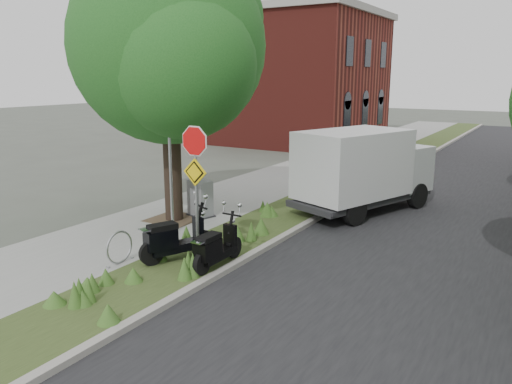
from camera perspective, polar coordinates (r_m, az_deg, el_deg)
ground at (r=10.70m, az=-2.59°, el=-10.46°), size 120.00×120.00×0.00m
sidewalk_near at (r=21.00m, az=3.05°, el=1.54°), size 3.50×60.00×0.12m
verge at (r=19.87m, az=10.03°, el=0.68°), size 2.00×60.00×0.12m
kerb_near at (r=19.54m, az=12.76°, el=0.36°), size 0.20×60.00×0.13m
road at (r=18.77m, az=22.89°, el=-1.07°), size 7.00×60.00×0.01m
street_tree_main at (r=14.58m, az=-10.07°, el=15.01°), size 6.21×5.54×7.66m
bare_post at (r=13.37m, az=-9.78°, el=3.65°), size 0.08×0.08×4.00m
bike_hoop at (r=11.75m, az=-15.34°, el=-6.13°), size 0.06×0.78×0.77m
sign_assembly at (r=11.27m, az=-6.96°, el=3.06°), size 0.94×0.08×3.22m
brick_building at (r=33.64m, az=5.07°, el=12.99°), size 9.40×10.40×8.30m
scooter_near at (r=11.07m, az=-4.90°, el=-6.76°), size 0.35×1.72×0.82m
scooter_far at (r=11.63m, az=-9.80°, el=-5.71°), size 0.94×1.80×0.91m
box_truck at (r=16.16m, az=12.11°, el=2.84°), size 3.47×5.33×2.26m
utility_cabinet at (r=15.17m, az=-6.39°, el=-0.80°), size 0.94×0.75×1.09m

